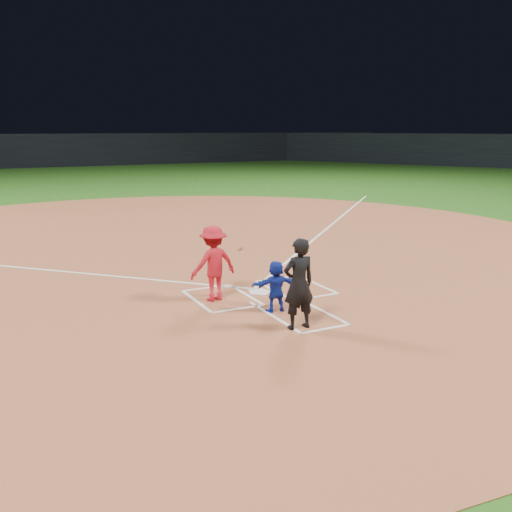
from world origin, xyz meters
name	(u,v)px	position (x,y,z in m)	size (l,w,h in m)	color
ground	(260,293)	(0.00, 0.00, 0.00)	(120.00, 120.00, 0.00)	#1E4E13
home_plate_dirt	(176,246)	(0.00, 6.00, 0.01)	(28.00, 28.00, 0.01)	brown
stadium_wall_far	(33,151)	(0.00, 48.00, 1.60)	(80.00, 1.20, 3.20)	black
home_plate	(260,292)	(0.00, 0.00, 0.02)	(0.60, 0.60, 0.02)	silver
catcher	(276,286)	(-0.34, -1.41, 0.56)	(1.02, 0.32, 1.10)	#1428A3
umpire	(299,284)	(-0.45, -2.52, 0.90)	(0.65, 0.43, 1.78)	black
chalk_markings	(184,250)	(0.00, 5.29, 0.01)	(28.35, 17.32, 0.01)	white
batter_at_plate	(213,263)	(-1.19, -0.07, 0.86)	(1.35, 0.93, 1.69)	red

